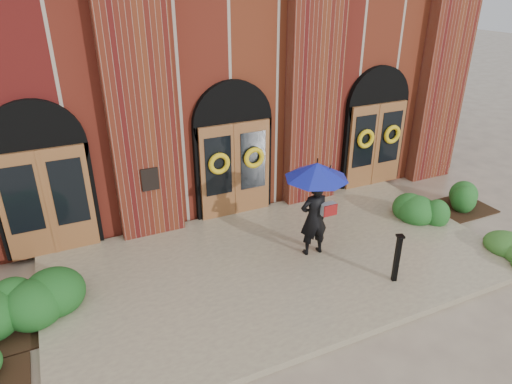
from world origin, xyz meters
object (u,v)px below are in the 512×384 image
metal_post (397,257)px  hedge_wall_right (443,202)px  man_with_umbrella (316,191)px  hedge_wall_left (23,307)px

metal_post → hedge_wall_right: bearing=30.9°
man_with_umbrella → hedge_wall_right: (4.36, 0.36, -1.35)m
man_with_umbrella → metal_post: 2.17m
hedge_wall_right → hedge_wall_left: bearing=-179.8°
man_with_umbrella → hedge_wall_right: man_with_umbrella is taller
metal_post → hedge_wall_right: size_ratio=0.39×
hedge_wall_right → metal_post: bearing=-149.1°
hedge_wall_left → metal_post: bearing=-15.7°
man_with_umbrella → hedge_wall_right: bearing=-171.1°
man_with_umbrella → hedge_wall_left: man_with_umbrella is taller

